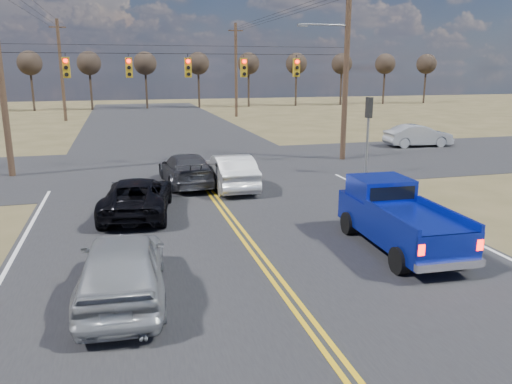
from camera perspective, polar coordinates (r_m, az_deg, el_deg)
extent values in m
plane|color=brown|center=(10.91, 6.29, -15.04)|extent=(160.00, 160.00, 0.00)
cube|color=#28282B|center=(19.90, -4.22, -1.44)|extent=(14.00, 120.00, 0.02)
cube|color=#28282B|center=(27.59, -7.41, 2.84)|extent=(120.00, 12.00, 0.02)
cylinder|color=#473323|center=(27.38, -27.19, 11.91)|extent=(0.32, 0.32, 10.00)
cylinder|color=#473323|center=(29.65, 10.24, 13.23)|extent=(0.32, 0.32, 10.00)
cylinder|color=black|center=(27.09, -7.82, 15.39)|extent=(18.00, 0.02, 0.02)
cylinder|color=black|center=(27.11, -7.85, 16.23)|extent=(18.00, 0.02, 0.02)
cube|color=#B28C14|center=(26.95, -20.86, 13.15)|extent=(0.34, 0.24, 1.00)
cylinder|color=#FF0C05|center=(26.81, -20.95, 13.85)|extent=(0.20, 0.06, 0.20)
cylinder|color=black|center=(26.81, -20.89, 13.14)|extent=(0.20, 0.06, 0.20)
cylinder|color=black|center=(26.81, -20.83, 12.44)|extent=(0.20, 0.06, 0.20)
cube|color=black|center=(26.79, -20.98, 14.08)|extent=(0.24, 0.14, 0.03)
cube|color=#B28C14|center=(26.85, -14.31, 13.61)|extent=(0.34, 0.24, 1.00)
cylinder|color=#FF0C05|center=(26.71, -14.35, 14.32)|extent=(0.20, 0.06, 0.20)
cylinder|color=black|center=(26.71, -14.31, 13.61)|extent=(0.20, 0.06, 0.20)
cylinder|color=black|center=(26.71, -14.26, 12.91)|extent=(0.20, 0.06, 0.20)
cube|color=black|center=(26.68, -14.36, 14.56)|extent=(0.24, 0.14, 0.03)
cube|color=#B28C14|center=(27.08, -7.77, 13.91)|extent=(0.34, 0.24, 1.00)
cylinder|color=#FF0C05|center=(26.95, -7.76, 14.61)|extent=(0.20, 0.06, 0.20)
cylinder|color=black|center=(26.94, -7.73, 13.91)|extent=(0.20, 0.06, 0.20)
cylinder|color=black|center=(26.95, -7.71, 13.21)|extent=(0.20, 0.06, 0.20)
cube|color=black|center=(26.92, -7.76, 14.84)|extent=(0.24, 0.14, 0.03)
cube|color=#B28C14|center=(27.64, -1.41, 14.02)|extent=(0.34, 0.24, 1.00)
cylinder|color=#FF0C05|center=(27.51, -1.34, 14.71)|extent=(0.20, 0.06, 0.20)
cylinder|color=black|center=(27.51, -1.34, 14.03)|extent=(0.20, 0.06, 0.20)
cylinder|color=black|center=(27.51, -1.34, 13.34)|extent=(0.20, 0.06, 0.20)
cube|color=black|center=(27.48, -1.33, 14.94)|extent=(0.24, 0.14, 0.03)
cube|color=#B28C14|center=(28.51, 4.63, 13.98)|extent=(0.34, 0.24, 1.00)
cylinder|color=#FF0C05|center=(28.38, 4.75, 14.65)|extent=(0.20, 0.06, 0.20)
cylinder|color=black|center=(28.37, 4.73, 13.98)|extent=(0.20, 0.06, 0.20)
cylinder|color=black|center=(28.38, 4.72, 13.32)|extent=(0.20, 0.06, 0.20)
cube|color=black|center=(28.35, 4.77, 14.87)|extent=(0.24, 0.14, 0.03)
cylinder|color=slate|center=(25.53, 12.58, 5.37)|extent=(0.12, 0.12, 3.20)
cube|color=black|center=(25.33, 12.80, 9.39)|extent=(0.24, 0.34, 1.00)
cylinder|color=slate|center=(29.18, 7.85, 18.42)|extent=(2.80, 0.10, 0.10)
cube|color=slate|center=(28.70, 5.32, 18.47)|extent=(0.55, 0.22, 0.14)
cylinder|color=#473323|center=(55.11, -21.35, 12.76)|extent=(0.32, 0.32, 10.00)
cube|color=#473323|center=(55.25, -21.75, 17.11)|extent=(1.60, 0.12, 0.12)
cylinder|color=#473323|center=(56.27, -2.30, 13.68)|extent=(0.32, 0.32, 10.00)
cube|color=#473323|center=(56.41, -2.34, 17.95)|extent=(1.60, 0.12, 0.12)
cylinder|color=#33261C|center=(69.67, -24.19, 10.70)|extent=(0.28, 0.28, 5.50)
sphere|color=#2D231C|center=(69.63, -24.46, 13.28)|extent=(3.00, 3.00, 3.00)
cylinder|color=#33261C|center=(68.97, -18.35, 11.19)|extent=(0.28, 0.28, 5.50)
sphere|color=#2D231C|center=(68.93, -18.55, 13.80)|extent=(3.00, 3.00, 3.00)
cylinder|color=#33261C|center=(68.98, -12.43, 11.56)|extent=(0.28, 0.28, 5.50)
sphere|color=#2D231C|center=(68.94, -12.57, 14.17)|extent=(3.00, 3.00, 3.00)
cylinder|color=#33261C|center=(69.70, -6.56, 11.81)|extent=(0.28, 0.28, 5.50)
sphere|color=#2D231C|center=(69.66, -6.63, 14.40)|extent=(3.00, 3.00, 3.00)
cylinder|color=#33261C|center=(71.10, -0.85, 11.94)|extent=(0.28, 0.28, 5.50)
sphere|color=#2D231C|center=(71.06, -0.86, 14.48)|extent=(3.00, 3.00, 3.00)
cylinder|color=#33261C|center=(73.15, 4.59, 11.95)|extent=(0.28, 0.28, 5.50)
sphere|color=#2D231C|center=(73.11, 4.64, 14.42)|extent=(3.00, 3.00, 3.00)
cylinder|color=#33261C|center=(75.79, 9.69, 11.87)|extent=(0.28, 0.28, 5.50)
sphere|color=#2D231C|center=(75.75, 9.79, 14.25)|extent=(3.00, 3.00, 3.00)
cylinder|color=#33261C|center=(78.96, 14.41, 11.72)|extent=(0.28, 0.28, 5.50)
sphere|color=#2D231C|center=(78.93, 14.55, 14.00)|extent=(3.00, 3.00, 3.00)
cylinder|color=#33261C|center=(82.61, 18.73, 11.51)|extent=(0.28, 0.28, 5.50)
sphere|color=#2D231C|center=(82.57, 18.90, 13.68)|extent=(3.00, 3.00, 3.00)
cylinder|color=black|center=(13.71, 16.11, -7.56)|extent=(0.32, 0.75, 0.74)
cylinder|color=black|center=(14.62, 22.20, -6.71)|extent=(0.32, 0.75, 0.74)
cylinder|color=black|center=(16.52, 10.57, -3.54)|extent=(0.32, 0.75, 0.74)
cylinder|color=black|center=(17.28, 15.94, -3.06)|extent=(0.32, 0.75, 0.74)
cube|color=#0E1E9A|center=(15.35, 16.13, -3.42)|extent=(2.04, 5.07, 0.93)
cube|color=#0E1E9A|center=(16.29, 14.05, 0.49)|extent=(1.77, 1.64, 0.67)
cube|color=black|center=(15.63, 15.31, -0.16)|extent=(1.48, 0.11, 0.42)
cube|color=#0E1E9A|center=(13.96, 15.03, -2.68)|extent=(0.21, 3.06, 0.19)
cube|color=#0E1E9A|center=(14.85, 21.04, -2.15)|extent=(0.21, 3.06, 0.19)
cube|color=#0E1E9A|center=(13.30, 21.33, -5.69)|extent=(1.85, 0.14, 0.56)
cube|color=silver|center=(13.42, 21.29, -7.83)|extent=(1.90, 0.24, 0.20)
cube|color=#FF0C05|center=(12.85, 18.37, -6.33)|extent=(0.17, 0.06, 0.28)
cube|color=#FF0C05|center=(13.75, 24.22, -5.54)|extent=(0.17, 0.06, 0.28)
imported|color=#9A9DA2|center=(12.06, -15.03, -8.19)|extent=(2.24, 4.95, 1.65)
imported|color=black|center=(18.83, -13.41, -0.50)|extent=(3.03, 5.28, 1.39)
imported|color=silver|center=(22.38, -2.89, 2.37)|extent=(1.70, 4.74, 1.55)
imported|color=#37383D|center=(23.29, -7.99, 2.58)|extent=(2.33, 5.13, 1.46)
imported|color=#A6AAAF|center=(36.30, 18.05, 6.14)|extent=(1.89, 4.68, 1.51)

